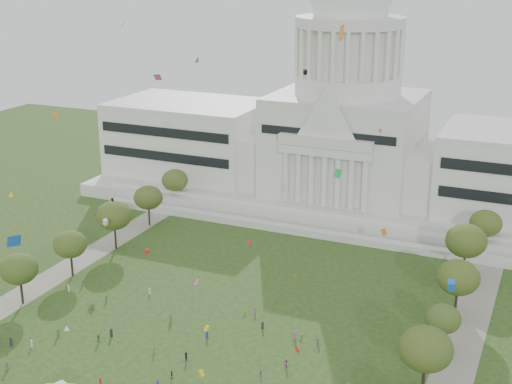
# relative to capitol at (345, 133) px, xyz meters

# --- Properties ---
(capitol) EXTENTS (160.00, 64.50, 91.30)m
(capitol) POSITION_rel_capitol_xyz_m (0.00, 0.00, 0.00)
(capitol) COLOR silver
(capitol) RESTS_ON ground
(path_left) EXTENTS (8.00, 160.00, 0.04)m
(path_left) POSITION_rel_capitol_xyz_m (-48.00, -83.59, -22.28)
(path_left) COLOR gray
(path_left) RESTS_ON ground
(path_right) EXTENTS (8.00, 160.00, 0.04)m
(path_right) POSITION_rel_capitol_xyz_m (48.00, -83.59, -22.28)
(path_right) COLOR gray
(path_right) RESTS_ON ground
(row_tree_l_2) EXTENTS (8.42, 8.42, 11.97)m
(row_tree_l_2) POSITION_rel_capitol_xyz_m (-45.04, -96.29, -13.79)
(row_tree_l_2) COLOR black
(row_tree_l_2) RESTS_ON ground
(row_tree_r_2) EXTENTS (9.55, 9.55, 13.58)m
(row_tree_r_2) POSITION_rel_capitol_xyz_m (44.17, -96.15, -12.64)
(row_tree_r_2) COLOR black
(row_tree_r_2) RESTS_ON ground
(row_tree_l_3) EXTENTS (8.12, 8.12, 11.55)m
(row_tree_l_3) POSITION_rel_capitol_xyz_m (-44.09, -79.67, -14.09)
(row_tree_l_3) COLOR black
(row_tree_l_3) RESTS_ON ground
(row_tree_r_3) EXTENTS (7.01, 7.01, 9.98)m
(row_tree_r_3) POSITION_rel_capitol_xyz_m (44.40, -79.10, -15.21)
(row_tree_r_3) COLOR black
(row_tree_r_3) RESTS_ON ground
(row_tree_l_4) EXTENTS (9.29, 9.29, 13.21)m
(row_tree_l_4) POSITION_rel_capitol_xyz_m (-44.08, -61.17, -12.90)
(row_tree_l_4) COLOR black
(row_tree_l_4) RESTS_ON ground
(row_tree_r_4) EXTENTS (9.19, 9.19, 13.06)m
(row_tree_r_4) POSITION_rel_capitol_xyz_m (44.76, -63.55, -13.01)
(row_tree_r_4) COLOR black
(row_tree_r_4) RESTS_ON ground
(row_tree_l_5) EXTENTS (8.33, 8.33, 11.85)m
(row_tree_l_5) POSITION_rel_capitol_xyz_m (-45.22, -42.58, -13.88)
(row_tree_l_5) COLOR black
(row_tree_l_5) RESTS_ON ground
(row_tree_r_5) EXTENTS (9.82, 9.82, 13.96)m
(row_tree_r_5) POSITION_rel_capitol_xyz_m (43.49, -43.40, -12.37)
(row_tree_r_5) COLOR black
(row_tree_r_5) RESTS_ON ground
(row_tree_l_6) EXTENTS (8.19, 8.19, 11.64)m
(row_tree_l_6) POSITION_rel_capitol_xyz_m (-46.87, -24.45, -14.02)
(row_tree_l_6) COLOR black
(row_tree_l_6) RESTS_ON ground
(row_tree_r_6) EXTENTS (8.42, 8.42, 11.97)m
(row_tree_r_6) POSITION_rel_capitol_xyz_m (45.96, -25.46, -13.79)
(row_tree_r_6) COLOR black
(row_tree_r_6) RESTS_ON ground
(person_2) EXTENTS (0.97, 1.02, 1.80)m
(person_2) POSITION_rel_capitol_xyz_m (18.86, -97.10, -21.39)
(person_2) COLOR #994C8C
(person_2) RESTS_ON ground
(person_4) EXTENTS (0.83, 1.04, 1.56)m
(person_4) POSITION_rel_capitol_xyz_m (0.73, -108.88, -21.52)
(person_4) COLOR #26262B
(person_4) RESTS_ON ground
(person_5) EXTENTS (1.30, 1.78, 1.79)m
(person_5) POSITION_rel_capitol_xyz_m (0.18, -102.45, -21.40)
(person_5) COLOR #26262B
(person_5) RESTS_ON ground
(person_8) EXTENTS (0.88, 0.55, 1.81)m
(person_8) POSITION_rel_capitol_xyz_m (-19.30, -103.63, -21.39)
(person_8) COLOR #33723F
(person_8) RESTS_ON ground
(person_10) EXTENTS (0.63, 0.91, 1.41)m
(person_10) POSITION_rel_capitol_xyz_m (15.52, -101.71, -21.59)
(person_10) COLOR #994C8C
(person_10) RESTS_ON ground
(distant_crowd) EXTENTS (61.37, 39.64, 1.93)m
(distant_crowd) POSITION_rel_capitol_xyz_m (-12.79, -100.28, -21.43)
(distant_crowd) COLOR #26262B
(distant_crowd) RESTS_ON ground
(kite_swarm) EXTENTS (95.12, 96.23, 62.04)m
(kite_swarm) POSITION_rel_capitol_xyz_m (2.96, -101.66, 4.86)
(kite_swarm) COLOR #E54C8C
(kite_swarm) RESTS_ON ground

